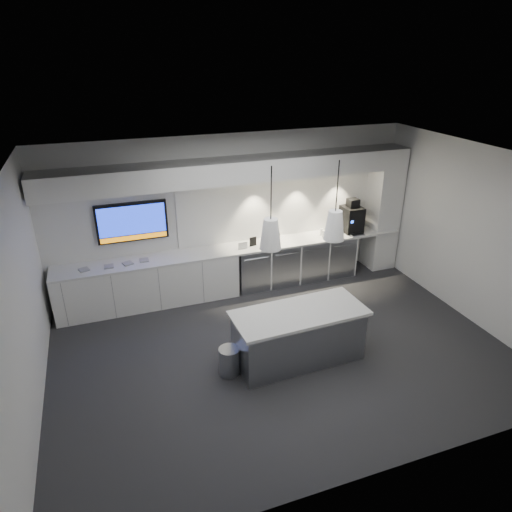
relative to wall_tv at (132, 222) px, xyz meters
name	(u,v)px	position (x,y,z in m)	size (l,w,h in m)	color
floor	(281,350)	(1.90, -2.45, -1.56)	(7.00, 7.00, 0.00)	#2D2D2F
ceiling	(286,164)	(1.90, -2.45, 1.44)	(7.00, 7.00, 0.00)	black
wall_back	(233,212)	(1.90, 0.05, -0.06)	(7.00, 7.00, 0.00)	white
wall_front	(381,370)	(1.90, -4.95, -0.06)	(7.00, 7.00, 0.00)	white
wall_left	(19,308)	(-1.60, -2.45, -0.06)	(7.00, 7.00, 0.00)	white
wall_right	(474,235)	(5.40, -2.45, -0.06)	(7.00, 7.00, 0.00)	white
back_counter	(239,248)	(1.90, -0.27, -0.68)	(6.80, 0.65, 0.04)	white
left_base_cabinets	(149,283)	(0.15, -0.27, -1.13)	(3.30, 0.63, 0.86)	white
fridge_unit_a	(251,267)	(2.15, -0.27, -1.13)	(0.60, 0.61, 0.85)	#999CA2
fridge_unit_b	(281,263)	(2.78, -0.27, -1.13)	(0.60, 0.61, 0.85)	#999CA2
fridge_unit_c	(309,258)	(3.41, -0.27, -1.13)	(0.60, 0.61, 0.85)	#999CA2
fridge_unit_d	(336,254)	(4.04, -0.27, -1.13)	(0.60, 0.61, 0.85)	#999CA2
backsplash	(291,204)	(3.10, 0.03, -0.01)	(4.60, 0.03, 1.30)	white
soffit	(237,170)	(1.90, -0.25, 0.84)	(6.90, 0.60, 0.40)	white
column	(383,209)	(5.10, -0.25, -0.26)	(0.55, 0.55, 2.60)	white
wall_tv	(132,222)	(0.00, 0.00, 0.00)	(1.25, 0.07, 0.72)	black
island	(298,335)	(2.06, -2.73, -1.13)	(2.03, 0.94, 0.85)	#999CA2
bin	(229,361)	(0.97, -2.71, -1.34)	(0.31, 0.31, 0.43)	#999CA2
coffee_machine	(352,218)	(4.36, -0.25, -0.37)	(0.39, 0.55, 0.70)	black
sign_black	(253,242)	(2.18, -0.30, -0.57)	(0.14, 0.02, 0.18)	black
sign_white	(243,246)	(1.95, -0.38, -0.59)	(0.18, 0.02, 0.14)	white
cup_cluster	(327,232)	(3.77, -0.32, -0.59)	(0.27, 0.17, 0.15)	silver
tray_a	(84,270)	(-0.92, -0.32, -0.65)	(0.16, 0.16, 0.03)	#979797
tray_b	(109,266)	(-0.50, -0.34, -0.65)	(0.16, 0.16, 0.03)	#979797
tray_c	(128,263)	(-0.18, -0.32, -0.65)	(0.16, 0.16, 0.03)	#979797
tray_d	(144,260)	(0.11, -0.28, -0.65)	(0.16, 0.16, 0.03)	#979797
pendant_left	(271,234)	(1.58, -2.73, 0.59)	(0.29, 0.29, 1.12)	white
pendant_right	(334,225)	(2.53, -2.73, 0.59)	(0.29, 0.29, 1.12)	white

